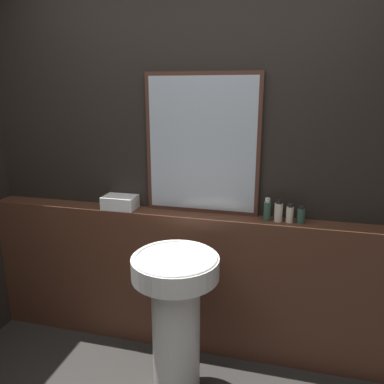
# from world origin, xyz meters

# --- Properties ---
(wall_back) EXTENTS (8.00, 0.06, 2.50)m
(wall_back) POSITION_xyz_m (0.00, 1.47, 1.25)
(wall_back) COLOR black
(wall_back) RESTS_ON ground_plane
(vanity_counter) EXTENTS (2.89, 0.17, 0.98)m
(vanity_counter) POSITION_xyz_m (0.00, 1.36, 0.49)
(vanity_counter) COLOR #512D1E
(vanity_counter) RESTS_ON ground_plane
(pedestal_sink) EXTENTS (0.49, 0.49, 0.89)m
(pedestal_sink) POSITION_xyz_m (0.04, 0.90, 0.55)
(pedestal_sink) COLOR white
(pedestal_sink) RESTS_ON ground_plane
(mirror) EXTENTS (0.74, 0.03, 0.90)m
(mirror) POSITION_xyz_m (0.07, 1.42, 1.43)
(mirror) COLOR #47281E
(mirror) RESTS_ON vanity_counter
(towel_stack) EXTENTS (0.22, 0.16, 0.09)m
(towel_stack) POSITION_xyz_m (-0.49, 1.36, 1.03)
(towel_stack) COLOR white
(towel_stack) RESTS_ON vanity_counter
(shampoo_bottle) EXTENTS (0.04, 0.04, 0.14)m
(shampoo_bottle) POSITION_xyz_m (0.50, 1.36, 1.05)
(shampoo_bottle) COLOR #2D4C3D
(shampoo_bottle) RESTS_ON vanity_counter
(conditioner_bottle) EXTENTS (0.05, 0.05, 0.14)m
(conditioner_bottle) POSITION_xyz_m (0.56, 1.36, 1.05)
(conditioner_bottle) COLOR beige
(conditioner_bottle) RESTS_ON vanity_counter
(lotion_bottle) EXTENTS (0.04, 0.04, 0.12)m
(lotion_bottle) POSITION_xyz_m (0.63, 1.36, 1.04)
(lotion_bottle) COLOR beige
(lotion_bottle) RESTS_ON vanity_counter
(body_wash_bottle) EXTENTS (0.05, 0.05, 0.11)m
(body_wash_bottle) POSITION_xyz_m (0.70, 1.36, 1.03)
(body_wash_bottle) COLOR #2D4C3D
(body_wash_bottle) RESTS_ON vanity_counter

